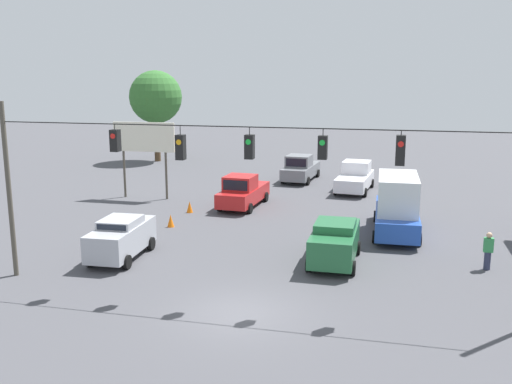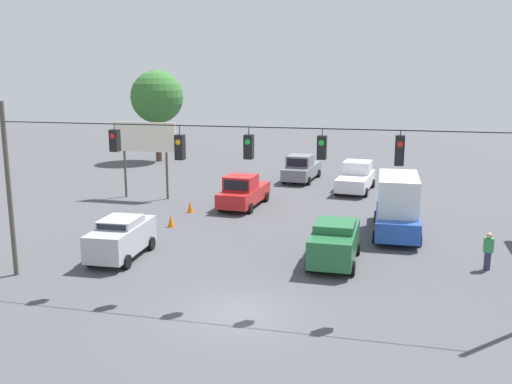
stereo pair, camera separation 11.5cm
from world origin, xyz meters
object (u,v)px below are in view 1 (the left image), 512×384
at_px(roadside_billboard, 144,142).
at_px(sedan_silver_parked_shoulder, 121,237).
at_px(box_truck_blue_oncoming_far, 397,205).
at_px(pedestrian, 488,251).
at_px(pickup_truck_red_withflow_far, 243,192).
at_px(traffic_cone_nearest, 115,256).
at_px(pickup_truck_grey_withflow_deep, 300,169).
at_px(traffic_cone_fourth, 190,207).
at_px(tree_horizon_left, 156,97).
at_px(overhead_signal_span, 252,176).
at_px(pickup_truck_white_oncoming_deep, 355,178).
at_px(sedan_green_crossing_near, 335,241).
at_px(traffic_cone_third, 171,221).
at_px(traffic_cone_second, 141,237).

bearing_deg(roadside_billboard, sedan_silver_parked_shoulder, 109.40).
xyz_separation_m(box_truck_blue_oncoming_far, pedestrian, (-3.87, 4.96, -0.71)).
xyz_separation_m(pickup_truck_red_withflow_far, traffic_cone_nearest, (2.76, 12.12, -0.63)).
bearing_deg(sedan_silver_parked_shoulder, roadside_billboard, -70.60).
height_order(traffic_cone_nearest, roadside_billboard, roadside_billboard).
relative_size(pickup_truck_grey_withflow_deep, roadside_billboard, 1.10).
bearing_deg(pickup_truck_grey_withflow_deep, traffic_cone_fourth, 67.97).
height_order(traffic_cone_fourth, tree_horizon_left, tree_horizon_left).
distance_m(overhead_signal_span, pickup_truck_grey_withflow_deep, 24.87).
distance_m(pickup_truck_white_oncoming_deep, roadside_billboard, 15.30).
bearing_deg(traffic_cone_fourth, pickup_truck_grey_withflow_deep, -112.03).
xyz_separation_m(sedan_green_crossing_near, pedestrian, (-6.59, -0.61, -0.16)).
bearing_deg(sedan_silver_parked_shoulder, tree_horizon_left, -70.05).
distance_m(traffic_cone_third, roadside_billboard, 8.82).
distance_m(pickup_truck_white_oncoming_deep, pedestrian, 17.40).
distance_m(pickup_truck_grey_withflow_deep, tree_horizon_left, 17.63).
distance_m(pickup_truck_white_oncoming_deep, pickup_truck_red_withflow_far, 9.58).
height_order(pickup_truck_white_oncoming_deep, sedan_silver_parked_shoulder, pickup_truck_white_oncoming_deep).
distance_m(pickup_truck_grey_withflow_deep, traffic_cone_fourth, 13.19).
bearing_deg(roadside_billboard, overhead_signal_span, 126.12).
bearing_deg(pickup_truck_red_withflow_far, roadside_billboard, -8.07).
height_order(pickup_truck_red_withflow_far, roadside_billboard, roadside_billboard).
xyz_separation_m(traffic_cone_nearest, pedestrian, (-16.21, -3.00, 0.49)).
bearing_deg(pickup_truck_grey_withflow_deep, box_truck_blue_oncoming_far, 117.77).
distance_m(traffic_cone_nearest, traffic_cone_second, 3.06).
distance_m(box_truck_blue_oncoming_far, pickup_truck_grey_withflow_deep, 15.96).
distance_m(box_truck_blue_oncoming_far, sedan_green_crossing_near, 6.22).
bearing_deg(sedan_silver_parked_shoulder, pickup_truck_grey_withflow_deep, -103.09).
bearing_deg(tree_horizon_left, pedestrian, 135.43).
height_order(pickup_truck_grey_withflow_deep, pedestrian, pickup_truck_grey_withflow_deep).
bearing_deg(traffic_cone_third, pickup_truck_red_withflow_far, -115.04).
bearing_deg(overhead_signal_span, pickup_truck_red_withflow_far, -73.93).
relative_size(pickup_truck_white_oncoming_deep, traffic_cone_second, 8.18).
bearing_deg(traffic_cone_nearest, pickup_truck_red_withflow_far, -102.84).
xyz_separation_m(overhead_signal_span, pickup_truck_red_withflow_far, (4.19, -14.55, -3.76)).
bearing_deg(traffic_cone_second, box_truck_blue_oncoming_far, -158.59).
bearing_deg(traffic_cone_second, roadside_billboard, -67.05).
xyz_separation_m(traffic_cone_nearest, traffic_cone_second, (0.14, -3.06, 0.00)).
distance_m(sedan_green_crossing_near, traffic_cone_fourth, 12.23).
xyz_separation_m(pickup_truck_grey_withflow_deep, traffic_cone_second, (5.05, 19.01, -0.63)).
distance_m(pickup_truck_grey_withflow_deep, pickup_truck_red_withflow_far, 10.17).
bearing_deg(pedestrian, traffic_cone_nearest, 10.47).
xyz_separation_m(traffic_cone_second, traffic_cone_third, (-0.24, -3.36, 0.00)).
xyz_separation_m(pickup_truck_grey_withflow_deep, pedestrian, (-11.30, 19.07, -0.13)).
bearing_deg(traffic_cone_third, pedestrian, 168.00).
bearing_deg(pedestrian, traffic_cone_third, -12.00).
distance_m(traffic_cone_nearest, tree_horizon_left, 31.50).
bearing_deg(traffic_cone_fourth, sedan_silver_parked_shoulder, 89.91).
bearing_deg(traffic_cone_second, overhead_signal_span, 142.28).
xyz_separation_m(traffic_cone_fourth, pedestrian, (-16.25, 6.86, 0.49)).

